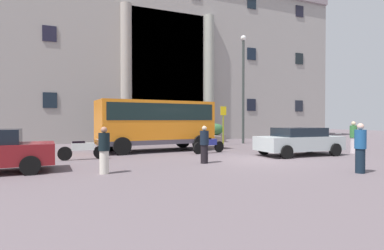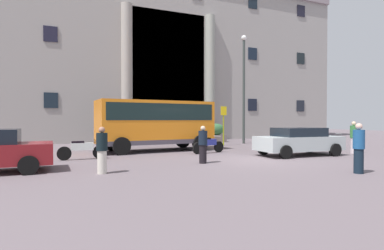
# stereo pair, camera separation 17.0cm
# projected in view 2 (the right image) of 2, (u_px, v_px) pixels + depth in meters

# --- Properties ---
(ground_plane) EXTENTS (80.00, 64.00, 0.12)m
(ground_plane) POSITION_uv_depth(u_px,v_px,m) (255.00, 162.00, 13.32)
(ground_plane) COLOR #64575D
(office_building_facade) EXTENTS (35.56, 9.68, 14.36)m
(office_building_facade) POSITION_uv_depth(u_px,v_px,m) (151.00, 63.00, 29.32)
(office_building_facade) COLOR #9A9490
(office_building_facade) RESTS_ON ground_plane
(orange_minibus) EXTENTS (6.54, 2.97, 2.80)m
(orange_minibus) POSITION_uv_depth(u_px,v_px,m) (156.00, 121.00, 17.25)
(orange_minibus) COLOR orange
(orange_minibus) RESTS_ON ground_plane
(bus_stop_sign) EXTENTS (0.44, 0.08, 2.68)m
(bus_stop_sign) POSITION_uv_depth(u_px,v_px,m) (224.00, 121.00, 20.92)
(bus_stop_sign) COLOR #919F12
(bus_stop_sign) RESTS_ON ground_plane
(hedge_planter_east) EXTENTS (1.44, 0.87, 1.47)m
(hedge_planter_east) POSITION_uv_depth(u_px,v_px,m) (216.00, 133.00, 24.14)
(hedge_planter_east) COLOR slate
(hedge_planter_east) RESTS_ON ground_plane
(hedge_planter_entrance_left) EXTENTS (1.68, 0.94, 1.34)m
(hedge_planter_entrance_left) POSITION_uv_depth(u_px,v_px,m) (175.00, 134.00, 23.37)
(hedge_planter_entrance_left) COLOR #6D6A58
(hedge_planter_entrance_left) RESTS_ON ground_plane
(hedge_planter_far_east) EXTENTS (1.43, 0.76, 1.44)m
(hedge_planter_far_east) POSITION_uv_depth(u_px,v_px,m) (107.00, 135.00, 21.46)
(hedge_planter_far_east) COLOR slate
(hedge_planter_far_east) RESTS_ON ground_plane
(parked_hatchback_near) EXTENTS (4.29, 2.11, 1.37)m
(parked_hatchback_near) POSITION_uv_depth(u_px,v_px,m) (299.00, 141.00, 15.07)
(parked_hatchback_near) COLOR #ADB8B9
(parked_hatchback_near) RESTS_ON ground_plane
(motorcycle_near_kerb) EXTENTS (1.98, 0.55, 0.89)m
(motorcycle_near_kerb) POSITION_uv_depth(u_px,v_px,m) (331.00, 141.00, 19.21)
(motorcycle_near_kerb) COLOR black
(motorcycle_near_kerb) RESTS_ON ground_plane
(motorcycle_far_end) EXTENTS (2.08, 0.55, 0.89)m
(motorcycle_far_end) POSITION_uv_depth(u_px,v_px,m) (81.00, 149.00, 13.52)
(motorcycle_far_end) COLOR black
(motorcycle_far_end) RESTS_ON ground_plane
(scooter_by_planter) EXTENTS (2.02, 0.74, 0.89)m
(scooter_by_planter) POSITION_uv_depth(u_px,v_px,m) (208.00, 145.00, 16.12)
(scooter_by_planter) COLOR black
(scooter_by_planter) RESTS_ON ground_plane
(pedestrian_child_trailing) EXTENTS (0.36, 0.36, 1.65)m
(pedestrian_child_trailing) POSITION_uv_depth(u_px,v_px,m) (359.00, 148.00, 10.03)
(pedestrian_child_trailing) COLOR black
(pedestrian_child_trailing) RESTS_ON ground_plane
(pedestrian_man_red_shirt) EXTENTS (0.36, 0.36, 1.54)m
(pedestrian_man_red_shirt) POSITION_uv_depth(u_px,v_px,m) (102.00, 150.00, 9.98)
(pedestrian_man_red_shirt) COLOR beige
(pedestrian_man_red_shirt) RESTS_ON ground_plane
(pedestrian_woman_with_bag) EXTENTS (0.36, 0.36, 1.52)m
(pedestrian_woman_with_bag) POSITION_uv_depth(u_px,v_px,m) (203.00, 145.00, 12.36)
(pedestrian_woman_with_bag) COLOR black
(pedestrian_woman_with_bag) RESTS_ON ground_plane
(pedestrian_woman_dark_dress) EXTENTS (0.36, 0.36, 1.68)m
(pedestrian_woman_dark_dress) POSITION_uv_depth(u_px,v_px,m) (354.00, 137.00, 16.03)
(pedestrian_woman_dark_dress) COLOR silver
(pedestrian_woman_dark_dress) RESTS_ON ground_plane
(lamppost_plaza_centre) EXTENTS (0.40, 0.40, 8.02)m
(lamppost_plaza_centre) POSITION_uv_depth(u_px,v_px,m) (244.00, 81.00, 22.71)
(lamppost_plaza_centre) COLOR #333A38
(lamppost_plaza_centre) RESTS_ON ground_plane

